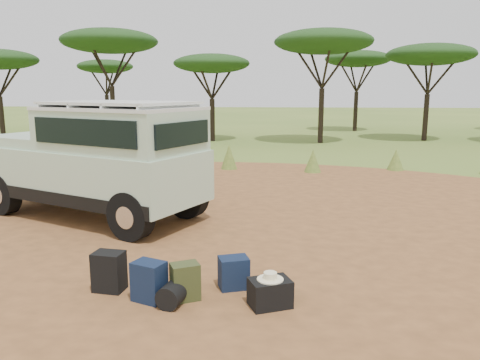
# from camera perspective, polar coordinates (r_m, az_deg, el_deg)

# --- Properties ---
(ground) EXTENTS (140.00, 140.00, 0.00)m
(ground) POSITION_cam_1_polar(r_m,az_deg,el_deg) (8.66, -7.94, -8.40)
(ground) COLOR #4D6B26
(ground) RESTS_ON ground
(dirt_clearing) EXTENTS (23.00, 23.00, 0.01)m
(dirt_clearing) POSITION_cam_1_polar(r_m,az_deg,el_deg) (8.66, -7.94, -8.38)
(dirt_clearing) COLOR #955C31
(dirt_clearing) RESTS_ON ground
(grass_fringe) EXTENTS (36.60, 1.60, 0.90)m
(grass_fringe) POSITION_cam_1_polar(r_m,az_deg,el_deg) (16.90, -1.01, 2.62)
(grass_fringe) COLOR #4D6B26
(grass_fringe) RESTS_ON ground
(acacia_treeline) EXTENTS (46.70, 13.20, 6.26)m
(acacia_treeline) POSITION_cam_1_polar(r_m,az_deg,el_deg) (27.86, 2.84, 15.10)
(acacia_treeline) COLOR black
(acacia_treeline) RESTS_ON ground
(safari_vehicle) EXTENTS (5.71, 4.10, 2.61)m
(safari_vehicle) POSITION_cam_1_polar(r_m,az_deg,el_deg) (10.92, -16.98, 2.08)
(safari_vehicle) COLOR #AEC9AC
(safari_vehicle) RESTS_ON ground
(backpack_black) EXTENTS (0.46, 0.36, 0.58)m
(backpack_black) POSITION_cam_1_polar(r_m,az_deg,el_deg) (7.09, -15.67, -10.71)
(backpack_black) COLOR black
(backpack_black) RESTS_ON ground
(backpack_navy) EXTENTS (0.51, 0.44, 0.56)m
(backpack_navy) POSITION_cam_1_polar(r_m,az_deg,el_deg) (6.65, -11.01, -12.06)
(backpack_navy) COLOR #13233E
(backpack_navy) RESTS_ON ground
(backpack_olive) EXTENTS (0.46, 0.41, 0.52)m
(backpack_olive) POSITION_cam_1_polar(r_m,az_deg,el_deg) (6.61, -6.70, -12.23)
(backpack_olive) COLOR #434821
(backpack_olive) RESTS_ON ground
(duffel_navy) EXTENTS (0.50, 0.43, 0.47)m
(duffel_navy) POSITION_cam_1_polar(r_m,az_deg,el_deg) (6.93, -0.77, -11.25)
(duffel_navy) COLOR #13233E
(duffel_navy) RESTS_ON ground
(hard_case) EXTENTS (0.64, 0.56, 0.38)m
(hard_case) POSITION_cam_1_polar(r_m,az_deg,el_deg) (6.42, 3.68, -13.59)
(hard_case) COLOR black
(hard_case) RESTS_ON ground
(stuff_sack) EXTENTS (0.39, 0.39, 0.33)m
(stuff_sack) POSITION_cam_1_polar(r_m,az_deg,el_deg) (6.47, -8.37, -13.75)
(stuff_sack) COLOR black
(stuff_sack) RESTS_ON ground
(safari_hat) EXTENTS (0.35, 0.35, 0.10)m
(safari_hat) POSITION_cam_1_polar(r_m,az_deg,el_deg) (6.33, 3.70, -11.72)
(safari_hat) COLOR #F5E8B8
(safari_hat) RESTS_ON hard_case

